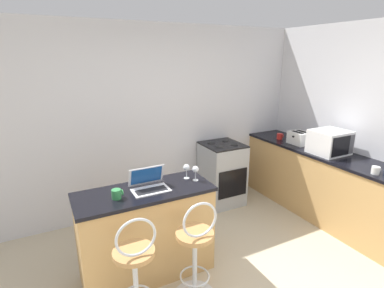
{
  "coord_description": "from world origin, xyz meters",
  "views": [
    {
      "loc": [
        -1.3,
        -1.62,
        2.17
      ],
      "look_at": [
        0.46,
        1.82,
        1.04
      ],
      "focal_mm": 28.0,
      "sensor_mm": 36.0,
      "label": 1
    }
  ],
  "objects_px": {
    "wine_glass_tall": "(187,168)",
    "mug_red": "(280,136)",
    "microwave": "(330,142)",
    "mug_white": "(376,170)",
    "laptop": "(149,184)",
    "mug_green": "(117,194)",
    "toaster": "(299,138)",
    "stove_range": "(222,174)",
    "bar_stool_near": "(136,274)",
    "bar_stool_far": "(196,254)",
    "wine_glass_short": "(196,170)"
  },
  "relations": [
    {
      "from": "wine_glass_tall",
      "to": "mug_red",
      "type": "relative_size",
      "value": 1.51
    },
    {
      "from": "microwave",
      "to": "mug_white",
      "type": "distance_m",
      "value": 0.76
    },
    {
      "from": "laptop",
      "to": "microwave",
      "type": "xyz_separation_m",
      "value": [
        2.48,
        -0.03,
        0.1
      ]
    },
    {
      "from": "mug_green",
      "to": "microwave",
      "type": "bearing_deg",
      "value": 0.62
    },
    {
      "from": "microwave",
      "to": "wine_glass_tall",
      "type": "relative_size",
      "value": 2.87
    },
    {
      "from": "mug_white",
      "to": "toaster",
      "type": "bearing_deg",
      "value": 82.96
    },
    {
      "from": "laptop",
      "to": "mug_red",
      "type": "bearing_deg",
      "value": 18.38
    },
    {
      "from": "microwave",
      "to": "toaster",
      "type": "bearing_deg",
      "value": 90.46
    },
    {
      "from": "microwave",
      "to": "wine_glass_tall",
      "type": "xyz_separation_m",
      "value": [
        -2.04,
        0.1,
        -0.04
      ]
    },
    {
      "from": "microwave",
      "to": "stove_range",
      "type": "distance_m",
      "value": 1.56
    },
    {
      "from": "laptop",
      "to": "mug_green",
      "type": "bearing_deg",
      "value": -168.74
    },
    {
      "from": "bar_stool_near",
      "to": "wine_glass_tall",
      "type": "relative_size",
      "value": 6.55
    },
    {
      "from": "bar_stool_far",
      "to": "mug_green",
      "type": "bearing_deg",
      "value": 138.64
    },
    {
      "from": "bar_stool_far",
      "to": "stove_range",
      "type": "relative_size",
      "value": 1.08
    },
    {
      "from": "microwave",
      "to": "wine_glass_tall",
      "type": "distance_m",
      "value": 2.05
    },
    {
      "from": "mug_red",
      "to": "bar_stool_near",
      "type": "bearing_deg",
      "value": -153.74
    },
    {
      "from": "mug_green",
      "to": "wine_glass_short",
      "type": "xyz_separation_m",
      "value": [
        0.82,
        0.04,
        0.07
      ]
    },
    {
      "from": "laptop",
      "to": "wine_glass_tall",
      "type": "distance_m",
      "value": 0.45
    },
    {
      "from": "toaster",
      "to": "wine_glass_short",
      "type": "bearing_deg",
      "value": -165.91
    },
    {
      "from": "bar_stool_far",
      "to": "wine_glass_short",
      "type": "relative_size",
      "value": 6.49
    },
    {
      "from": "toaster",
      "to": "wine_glass_tall",
      "type": "bearing_deg",
      "value": -168.71
    },
    {
      "from": "laptop",
      "to": "toaster",
      "type": "height_order",
      "value": "laptop"
    },
    {
      "from": "bar_stool_far",
      "to": "mug_green",
      "type": "relative_size",
      "value": 9.98
    },
    {
      "from": "wine_glass_short",
      "to": "laptop",
      "type": "bearing_deg",
      "value": 177.12
    },
    {
      "from": "stove_range",
      "to": "mug_green",
      "type": "height_order",
      "value": "mug_green"
    },
    {
      "from": "mug_green",
      "to": "wine_glass_short",
      "type": "height_order",
      "value": "wine_glass_short"
    },
    {
      "from": "mug_white",
      "to": "mug_green",
      "type": "bearing_deg",
      "value": 165.14
    },
    {
      "from": "bar_stool_near",
      "to": "laptop",
      "type": "height_order",
      "value": "laptop"
    },
    {
      "from": "mug_white",
      "to": "wine_glass_short",
      "type": "relative_size",
      "value": 0.65
    },
    {
      "from": "bar_stool_near",
      "to": "wine_glass_tall",
      "type": "xyz_separation_m",
      "value": [
        0.76,
        0.61,
        0.57
      ]
    },
    {
      "from": "laptop",
      "to": "wine_glass_tall",
      "type": "xyz_separation_m",
      "value": [
        0.44,
        0.07,
        0.06
      ]
    },
    {
      "from": "bar_stool_near",
      "to": "mug_white",
      "type": "bearing_deg",
      "value": -4.73
    },
    {
      "from": "bar_stool_far",
      "to": "wine_glass_short",
      "type": "xyz_separation_m",
      "value": [
        0.27,
        0.52,
        0.57
      ]
    },
    {
      "from": "stove_range",
      "to": "bar_stool_far",
      "type": "bearing_deg",
      "value": -129.41
    },
    {
      "from": "mug_white",
      "to": "laptop",
      "type": "bearing_deg",
      "value": 161.7
    },
    {
      "from": "stove_range",
      "to": "wine_glass_short",
      "type": "height_order",
      "value": "wine_glass_short"
    },
    {
      "from": "mug_red",
      "to": "mug_green",
      "type": "xyz_separation_m",
      "value": [
        -2.74,
        -0.87,
        -0.0
      ]
    },
    {
      "from": "laptop",
      "to": "wine_glass_short",
      "type": "xyz_separation_m",
      "value": [
        0.5,
        -0.02,
        0.06
      ]
    },
    {
      "from": "toaster",
      "to": "mug_white",
      "type": "xyz_separation_m",
      "value": [
        -0.15,
        -1.24,
        -0.05
      ]
    },
    {
      "from": "stove_range",
      "to": "laptop",
      "type": "bearing_deg",
      "value": -146.48
    },
    {
      "from": "microwave",
      "to": "stove_range",
      "type": "bearing_deg",
      "value": 134.65
    },
    {
      "from": "mug_red",
      "to": "mug_white",
      "type": "distance_m",
      "value": 1.57
    },
    {
      "from": "mug_green",
      "to": "wine_glass_short",
      "type": "distance_m",
      "value": 0.83
    },
    {
      "from": "stove_range",
      "to": "mug_white",
      "type": "distance_m",
      "value": 2.01
    },
    {
      "from": "mug_white",
      "to": "wine_glass_tall",
      "type": "bearing_deg",
      "value": 156.16
    },
    {
      "from": "microwave",
      "to": "wine_glass_short",
      "type": "xyz_separation_m",
      "value": [
        -1.98,
        0.01,
        -0.04
      ]
    },
    {
      "from": "wine_glass_tall",
      "to": "wine_glass_short",
      "type": "distance_m",
      "value": 0.11
    },
    {
      "from": "wine_glass_short",
      "to": "bar_stool_near",
      "type": "bearing_deg",
      "value": -147.48
    },
    {
      "from": "wine_glass_tall",
      "to": "wine_glass_short",
      "type": "height_order",
      "value": "wine_glass_short"
    },
    {
      "from": "toaster",
      "to": "wine_glass_tall",
      "type": "height_order",
      "value": "toaster"
    }
  ]
}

